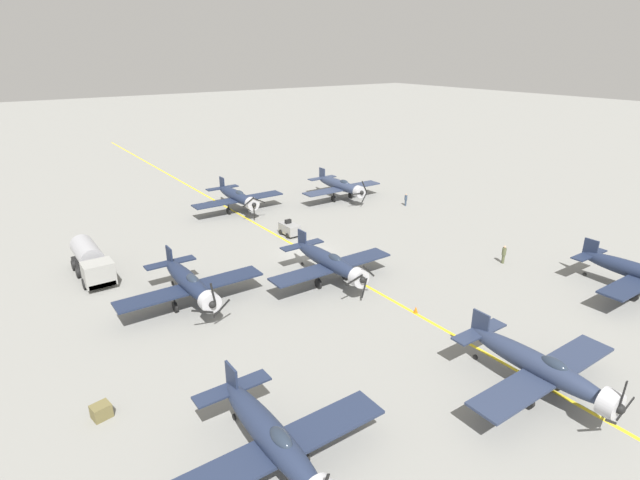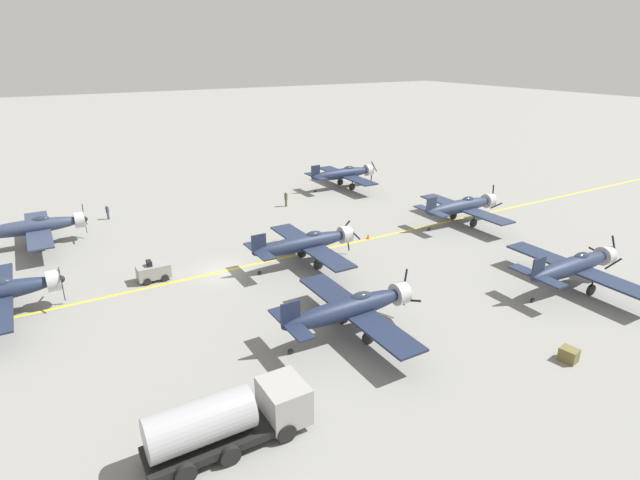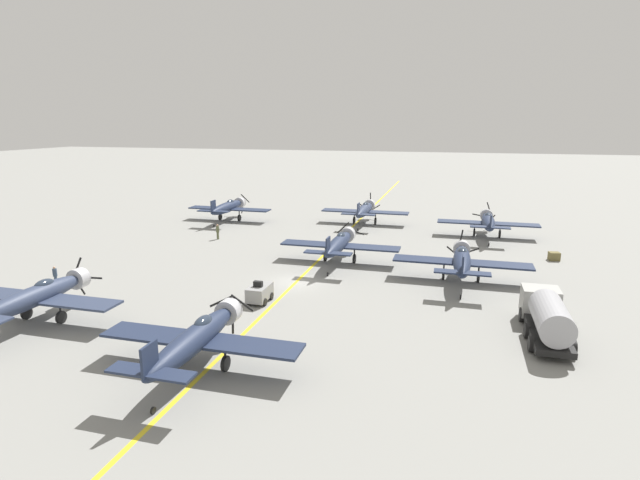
{
  "view_description": "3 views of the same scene",
  "coord_description": "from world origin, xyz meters",
  "px_view_note": "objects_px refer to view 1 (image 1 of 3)",
  "views": [
    {
      "loc": [
        26.35,
        39.7,
        19.72
      ],
      "look_at": [
        2.64,
        5.92,
        3.89
      ],
      "focal_mm": 28.0,
      "sensor_mm": 36.0,
      "label": 1
    },
    {
      "loc": [
        38.09,
        -12.66,
        17.99
      ],
      "look_at": [
        2.58,
        8.12,
        2.17
      ],
      "focal_mm": 28.0,
      "sensor_mm": 36.0,
      "label": 2
    },
    {
      "loc": [
        13.15,
        -40.24,
        13.88
      ],
      "look_at": [
        0.42,
        6.39,
        2.38
      ],
      "focal_mm": 28.0,
      "sensor_mm": 36.0,
      "label": 3
    }
  ],
  "objects_px": {
    "airplane_mid_right": "(190,283)",
    "airplane_mid_center": "(330,262)",
    "tow_tractor": "(289,229)",
    "ground_crew_walking": "(504,254)",
    "airplane_near_center": "(237,197)",
    "fuel_tanker": "(91,261)",
    "ground_crew_inspecting": "(406,199)",
    "supply_crate_by_tanker": "(101,411)",
    "traffic_cone": "(416,310)",
    "airplane_near_left": "(341,186)",
    "airplane_far_right": "(273,439)",
    "airplane_far_center": "(541,367)"
  },
  "relations": [
    {
      "from": "airplane_mid_right",
      "to": "ground_crew_inspecting",
      "type": "distance_m",
      "value": 35.58
    },
    {
      "from": "airplane_mid_right",
      "to": "supply_crate_by_tanker",
      "type": "relative_size",
      "value": 11.78
    },
    {
      "from": "airplane_mid_center",
      "to": "supply_crate_by_tanker",
      "type": "bearing_deg",
      "value": 26.12
    },
    {
      "from": "airplane_far_right",
      "to": "ground_crew_inspecting",
      "type": "distance_m",
      "value": 47.27
    },
    {
      "from": "tow_tractor",
      "to": "airplane_far_right",
      "type": "bearing_deg",
      "value": 56.96
    },
    {
      "from": "airplane_far_right",
      "to": "supply_crate_by_tanker",
      "type": "bearing_deg",
      "value": -38.7
    },
    {
      "from": "airplane_mid_right",
      "to": "traffic_cone",
      "type": "distance_m",
      "value": 18.36
    },
    {
      "from": "airplane_near_left",
      "to": "ground_crew_walking",
      "type": "height_order",
      "value": "airplane_near_left"
    },
    {
      "from": "airplane_near_center",
      "to": "airplane_far_right",
      "type": "xyz_separation_m",
      "value": [
        17.63,
        39.67,
        0.0
      ]
    },
    {
      "from": "supply_crate_by_tanker",
      "to": "airplane_near_center",
      "type": "bearing_deg",
      "value": -127.82
    },
    {
      "from": "airplane_near_center",
      "to": "airplane_mid_right",
      "type": "distance_m",
      "value": 25.27
    },
    {
      "from": "airplane_mid_right",
      "to": "traffic_cone",
      "type": "relative_size",
      "value": 21.82
    },
    {
      "from": "airplane_far_right",
      "to": "ground_crew_inspecting",
      "type": "bearing_deg",
      "value": -124.66
    },
    {
      "from": "airplane_mid_center",
      "to": "airplane_far_right",
      "type": "distance_m",
      "value": 21.8
    },
    {
      "from": "airplane_mid_center",
      "to": "ground_crew_walking",
      "type": "relative_size",
      "value": 6.5
    },
    {
      "from": "ground_crew_inspecting",
      "to": "airplane_near_center",
      "type": "bearing_deg",
      "value": -28.36
    },
    {
      "from": "airplane_mid_center",
      "to": "tow_tractor",
      "type": "distance_m",
      "value": 13.06
    },
    {
      "from": "airplane_near_left",
      "to": "fuel_tanker",
      "type": "height_order",
      "value": "airplane_near_left"
    },
    {
      "from": "supply_crate_by_tanker",
      "to": "traffic_cone",
      "type": "bearing_deg",
      "value": 175.98
    },
    {
      "from": "airplane_near_center",
      "to": "airplane_far_right",
      "type": "bearing_deg",
      "value": 65.5
    },
    {
      "from": "airplane_near_center",
      "to": "airplane_mid_right",
      "type": "bearing_deg",
      "value": 54.51
    },
    {
      "from": "airplane_far_center",
      "to": "airplane_mid_center",
      "type": "xyz_separation_m",
      "value": [
        1.05,
        -19.9,
        0.0
      ]
    },
    {
      "from": "fuel_tanker",
      "to": "ground_crew_walking",
      "type": "height_order",
      "value": "fuel_tanker"
    },
    {
      "from": "airplane_mid_center",
      "to": "ground_crew_inspecting",
      "type": "height_order",
      "value": "airplane_mid_center"
    },
    {
      "from": "airplane_near_center",
      "to": "airplane_near_left",
      "type": "relative_size",
      "value": 1.0
    },
    {
      "from": "airplane_mid_right",
      "to": "fuel_tanker",
      "type": "xyz_separation_m",
      "value": [
        5.36,
        -10.59,
        -0.5
      ]
    },
    {
      "from": "airplane_mid_right",
      "to": "airplane_mid_center",
      "type": "height_order",
      "value": "airplane_mid_right"
    },
    {
      "from": "airplane_far_center",
      "to": "ground_crew_walking",
      "type": "height_order",
      "value": "airplane_far_center"
    },
    {
      "from": "ground_crew_walking",
      "to": "airplane_near_center",
      "type": "bearing_deg",
      "value": -65.29
    },
    {
      "from": "airplane_far_center",
      "to": "ground_crew_walking",
      "type": "relative_size",
      "value": 6.5
    },
    {
      "from": "airplane_mid_right",
      "to": "tow_tractor",
      "type": "xyz_separation_m",
      "value": [
        -15.31,
        -9.42,
        -1.22
      ]
    },
    {
      "from": "fuel_tanker",
      "to": "tow_tractor",
      "type": "height_order",
      "value": "fuel_tanker"
    },
    {
      "from": "airplane_far_right",
      "to": "airplane_near_left",
      "type": "bearing_deg",
      "value": -113.83
    },
    {
      "from": "ground_crew_walking",
      "to": "supply_crate_by_tanker",
      "type": "height_order",
      "value": "ground_crew_walking"
    },
    {
      "from": "airplane_near_center",
      "to": "airplane_mid_center",
      "type": "xyz_separation_m",
      "value": [
        2.67,
        23.82,
        0.0
      ]
    },
    {
      "from": "airplane_mid_center",
      "to": "fuel_tanker",
      "type": "bearing_deg",
      "value": -30.26
    },
    {
      "from": "fuel_tanker",
      "to": "supply_crate_by_tanker",
      "type": "xyz_separation_m",
      "value": [
        3.9,
        20.47,
        -1.09
      ]
    },
    {
      "from": "airplane_near_left",
      "to": "supply_crate_by_tanker",
      "type": "bearing_deg",
      "value": 23.0
    },
    {
      "from": "airplane_far_center",
      "to": "airplane_mid_right",
      "type": "bearing_deg",
      "value": -54.31
    },
    {
      "from": "traffic_cone",
      "to": "airplane_mid_right",
      "type": "bearing_deg",
      "value": -39.11
    },
    {
      "from": "airplane_near_center",
      "to": "supply_crate_by_tanker",
      "type": "bearing_deg",
      "value": 51.64
    },
    {
      "from": "airplane_far_center",
      "to": "airplane_mid_center",
      "type": "relative_size",
      "value": 1.0
    },
    {
      "from": "fuel_tanker",
      "to": "airplane_near_left",
      "type": "bearing_deg",
      "value": -168.6
    },
    {
      "from": "airplane_far_right",
      "to": "traffic_cone",
      "type": "xyz_separation_m",
      "value": [
        -17.33,
        -7.43,
        -1.74
      ]
    },
    {
      "from": "fuel_tanker",
      "to": "airplane_mid_right",
      "type": "bearing_deg",
      "value": 116.87
    },
    {
      "from": "airplane_mid_right",
      "to": "airplane_near_left",
      "type": "height_order",
      "value": "airplane_mid_right"
    },
    {
      "from": "airplane_mid_right",
      "to": "supply_crate_by_tanker",
      "type": "distance_m",
      "value": 13.64
    },
    {
      "from": "traffic_cone",
      "to": "ground_crew_walking",
      "type": "bearing_deg",
      "value": -171.37
    },
    {
      "from": "airplane_far_right",
      "to": "ground_crew_walking",
      "type": "relative_size",
      "value": 6.5
    },
    {
      "from": "tow_tractor",
      "to": "ground_crew_walking",
      "type": "xyz_separation_m",
      "value": [
        -13.02,
        18.8,
        0.22
      ]
    }
  ]
}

